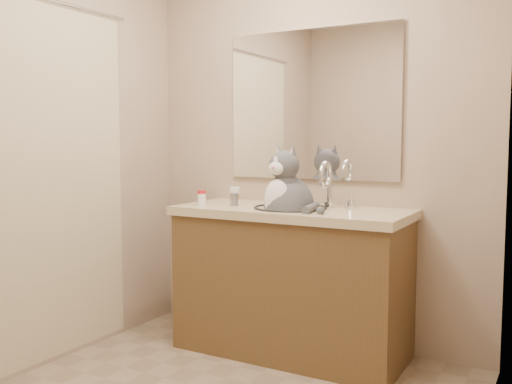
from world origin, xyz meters
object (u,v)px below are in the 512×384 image
cat (288,204)px  pill_bottle_orange (235,196)px  pill_bottle_redcap (202,197)px  grey_canister (234,199)px

cat → pill_bottle_orange: (-0.39, 0.06, 0.02)m
pill_bottle_redcap → cat: bearing=9.3°
cat → pill_bottle_orange: size_ratio=5.68×
grey_canister → pill_bottle_redcap: bearing=-167.4°
cat → grey_canister: (-0.33, -0.04, 0.01)m
pill_bottle_redcap → grey_canister: pill_bottle_redcap is taller
pill_bottle_orange → grey_canister: pill_bottle_orange is taller
pill_bottle_redcap → grey_canister: 0.21m
pill_bottle_redcap → grey_canister: size_ratio=1.14×
cat → pill_bottle_redcap: cat is taller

